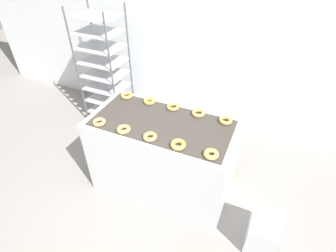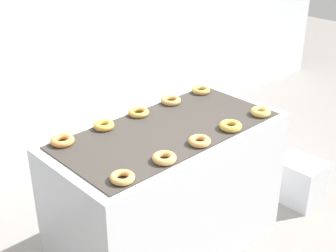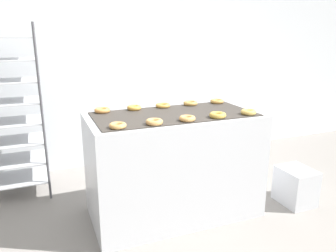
# 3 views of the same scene
# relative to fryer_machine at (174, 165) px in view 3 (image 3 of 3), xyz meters

# --- Properties ---
(ground_plane) EXTENTS (14.00, 14.00, 0.00)m
(ground_plane) POSITION_rel_fryer_machine_xyz_m (-0.00, -0.63, -0.48)
(ground_plane) COLOR gray
(wall_back) EXTENTS (8.00, 0.05, 2.80)m
(wall_back) POSITION_rel_fryer_machine_xyz_m (-0.00, 1.49, 0.92)
(wall_back) COLOR silver
(wall_back) RESTS_ON ground_plane
(fryer_machine) EXTENTS (1.52, 0.76, 0.97)m
(fryer_machine) POSITION_rel_fryer_machine_xyz_m (0.00, 0.00, 0.00)
(fryer_machine) COLOR silver
(fryer_machine) RESTS_ON ground_plane
(baking_rack_cart) EXTENTS (0.62, 0.50, 1.75)m
(baking_rack_cart) POSITION_rel_fryer_machine_xyz_m (-1.38, 0.97, 0.41)
(baking_rack_cart) COLOR #4C4C51
(baking_rack_cart) RESTS_ON ground_plane
(glaze_bin) EXTENTS (0.29, 0.35, 0.36)m
(glaze_bin) POSITION_rel_fryer_machine_xyz_m (1.20, -0.28, -0.30)
(glaze_bin) COLOR silver
(glaze_bin) RESTS_ON ground_plane
(donut_near_leftmost) EXTENTS (0.13, 0.13, 0.04)m
(donut_near_leftmost) POSITION_rel_fryer_machine_xyz_m (-0.57, -0.27, 0.50)
(donut_near_leftmost) COLOR tan
(donut_near_leftmost) RESTS_ON fryer_machine
(donut_near_left) EXTENTS (0.13, 0.13, 0.04)m
(donut_near_left) POSITION_rel_fryer_machine_xyz_m (-0.28, -0.27, 0.50)
(donut_near_left) COLOR tan
(donut_near_left) RESTS_ON fryer_machine
(donut_near_center) EXTENTS (0.13, 0.13, 0.04)m
(donut_near_center) POSITION_rel_fryer_machine_xyz_m (0.00, -0.27, 0.50)
(donut_near_center) COLOR tan
(donut_near_center) RESTS_ON fryer_machine
(donut_near_right) EXTENTS (0.14, 0.14, 0.04)m
(donut_near_right) POSITION_rel_fryer_machine_xyz_m (0.28, -0.26, 0.51)
(donut_near_right) COLOR gold
(donut_near_right) RESTS_ON fryer_machine
(donut_near_rightmost) EXTENTS (0.13, 0.13, 0.04)m
(donut_near_rightmost) POSITION_rel_fryer_machine_xyz_m (0.59, -0.27, 0.51)
(donut_near_rightmost) COLOR tan
(donut_near_rightmost) RESTS_ON fryer_machine
(donut_far_leftmost) EXTENTS (0.14, 0.14, 0.04)m
(donut_far_leftmost) POSITION_rel_fryer_machine_xyz_m (-0.58, 0.28, 0.50)
(donut_far_leftmost) COLOR #DD9349
(donut_far_leftmost) RESTS_ON fryer_machine
(donut_far_left) EXTENTS (0.13, 0.13, 0.04)m
(donut_far_left) POSITION_rel_fryer_machine_xyz_m (-0.28, 0.28, 0.50)
(donut_far_left) COLOR gold
(donut_far_left) RESTS_ON fryer_machine
(donut_far_center) EXTENTS (0.14, 0.14, 0.04)m
(donut_far_center) POSITION_rel_fryer_machine_xyz_m (-0.00, 0.28, 0.50)
(donut_far_center) COLOR gold
(donut_far_center) RESTS_ON fryer_machine
(donut_far_right) EXTENTS (0.14, 0.14, 0.04)m
(donut_far_right) POSITION_rel_fryer_machine_xyz_m (0.29, 0.28, 0.50)
(donut_far_right) COLOR tan
(donut_far_right) RESTS_ON fryer_machine
(donut_far_rightmost) EXTENTS (0.13, 0.13, 0.04)m
(donut_far_rightmost) POSITION_rel_fryer_machine_xyz_m (0.58, 0.27, 0.50)
(donut_far_rightmost) COLOR tan
(donut_far_rightmost) RESTS_ON fryer_machine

